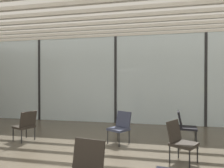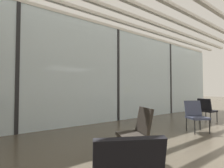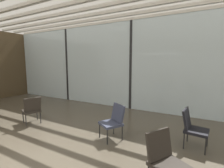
{
  "view_description": "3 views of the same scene",
  "coord_description": "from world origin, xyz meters",
  "views": [
    {
      "loc": [
        1.58,
        -3.14,
        1.72
      ],
      "look_at": [
        -0.7,
        7.8,
        1.58
      ],
      "focal_mm": 32.61,
      "sensor_mm": 36.0,
      "label": 1
    },
    {
      "loc": [
        -4.19,
        -0.01,
        1.17
      ],
      "look_at": [
        -0.56,
        4.83,
        1.4
      ],
      "focal_mm": 27.19,
      "sensor_mm": 36.0,
      "label": 2
    },
    {
      "loc": [
        2.48,
        -0.99,
        1.92
      ],
      "look_at": [
        0.19,
        3.23,
        1.28
      ],
      "focal_mm": 25.71,
      "sensor_mm": 36.0,
      "label": 3
    }
  ],
  "objects": [
    {
      "name": "glass_curtain_wall",
      "position": [
        0.0,
        5.2,
        1.8
      ],
      "size": [
        14.0,
        0.08,
        3.59
      ],
      "primitive_type": "cube",
      "color": "silver",
      "rests_on": "ground"
    },
    {
      "name": "lounge_chair_5",
      "position": [
        2.11,
        1.38,
        0.49
      ],
      "size": [
        0.7,
        0.68,
        0.87
      ],
      "rotation": [
        0.0,
        0.0,
        1.03
      ],
      "color": "#28231E",
      "rests_on": "ground"
    },
    {
      "name": "lounge_chair_4",
      "position": [
        -2.06,
        2.09,
        0.49
      ],
      "size": [
        0.67,
        0.64,
        0.87
      ],
      "rotation": [
        0.0,
        0.0,
        4.32
      ],
      "color": "#28231E",
      "rests_on": "ground"
    },
    {
      "name": "window_mullion_0",
      "position": [
        -3.5,
        5.2,
        1.8
      ],
      "size": [
        0.1,
        0.12,
        3.59
      ],
      "primitive_type": "cube",
      "color": "black",
      "rests_on": "ground"
    },
    {
      "name": "parked_airplane",
      "position": [
        -0.35,
        11.2,
        1.89
      ],
      "size": [
        12.04,
        3.78,
        3.78
      ],
      "color": "silver",
      "rests_on": "ground"
    },
    {
      "name": "lounge_chair_6",
      "position": [
        2.42,
        2.94,
        0.49
      ],
      "size": [
        0.58,
        0.54,
        0.87
      ],
      "rotation": [
        0.0,
        0.0,
        1.46
      ],
      "color": "black",
      "rests_on": "ground"
    },
    {
      "name": "window_mullion_1",
      "position": [
        0.0,
        5.2,
        1.8
      ],
      "size": [
        0.1,
        0.12,
        3.59
      ],
      "primitive_type": "cube",
      "color": "black",
      "rests_on": "ground"
    },
    {
      "name": "lounge_chair_1",
      "position": [
        0.66,
        2.46,
        0.49
      ],
      "size": [
        0.68,
        0.7,
        0.87
      ],
      "rotation": [
        0.0,
        0.0,
        5.73
      ],
      "color": "#33384C",
      "rests_on": "ground"
    }
  ]
}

